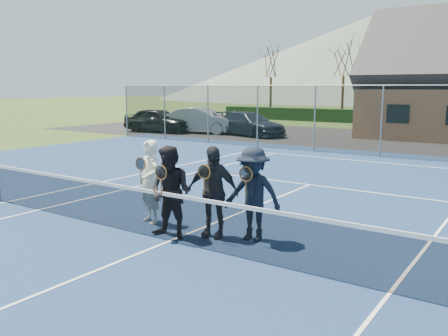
# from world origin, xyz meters

# --- Properties ---
(ground) EXTENTS (220.00, 220.00, 0.00)m
(ground) POSITION_xyz_m (0.00, 20.00, 0.00)
(ground) COLOR #2F491A
(ground) RESTS_ON ground
(court_surface) EXTENTS (30.00, 30.00, 0.02)m
(court_surface) POSITION_xyz_m (0.00, 0.00, 0.01)
(court_surface) COLOR navy
(court_surface) RESTS_ON ground
(tarmac_carpark) EXTENTS (40.00, 12.00, 0.01)m
(tarmac_carpark) POSITION_xyz_m (-4.00, 20.00, 0.01)
(tarmac_carpark) COLOR black
(tarmac_carpark) RESTS_ON ground
(hill_west) EXTENTS (110.00, 110.00, 18.00)m
(hill_west) POSITION_xyz_m (-25.00, 95.00, 9.00)
(hill_west) COLOR #536459
(hill_west) RESTS_ON ground
(car_a) EXTENTS (4.85, 2.47, 1.58)m
(car_a) POSITION_xyz_m (-15.32, 16.60, 0.79)
(car_a) COLOR black
(car_a) RESTS_ON ground
(car_b) EXTENTS (5.18, 2.71, 1.63)m
(car_b) POSITION_xyz_m (-12.61, 17.73, 0.81)
(car_b) COLOR #999BA1
(car_b) RESTS_ON ground
(car_c) EXTENTS (5.28, 3.12, 1.44)m
(car_c) POSITION_xyz_m (-9.18, 18.01, 0.72)
(car_c) COLOR black
(car_c) RESTS_ON ground
(court_markings) EXTENTS (11.03, 23.83, 0.01)m
(court_markings) POSITION_xyz_m (0.00, 0.00, 0.02)
(court_markings) COLOR white
(court_markings) RESTS_ON court_surface
(tennis_net) EXTENTS (11.68, 0.08, 1.10)m
(tennis_net) POSITION_xyz_m (0.00, 0.00, 0.54)
(tennis_net) COLOR slate
(tennis_net) RESTS_ON ground
(perimeter_fence) EXTENTS (30.07, 0.07, 3.02)m
(perimeter_fence) POSITION_xyz_m (0.00, 13.50, 1.52)
(perimeter_fence) COLOR slate
(perimeter_fence) RESTS_ON ground
(tree_a) EXTENTS (3.20, 3.20, 7.77)m
(tree_a) POSITION_xyz_m (-16.00, 33.00, 5.79)
(tree_a) COLOR #3D2A16
(tree_a) RESTS_ON ground
(tree_b) EXTENTS (3.20, 3.20, 7.77)m
(tree_b) POSITION_xyz_m (-9.00, 33.00, 5.79)
(tree_b) COLOR #3D2616
(tree_b) RESTS_ON ground
(player_a) EXTENTS (0.76, 0.62, 1.80)m
(player_a) POSITION_xyz_m (-1.18, 0.74, 0.92)
(player_a) COLOR white
(player_a) RESTS_ON court_surface
(player_b) EXTENTS (0.94, 0.77, 1.80)m
(player_b) POSITION_xyz_m (-0.14, 0.21, 0.92)
(player_b) COLOR black
(player_b) RESTS_ON court_surface
(player_c) EXTENTS (1.13, 0.67, 1.80)m
(player_c) POSITION_xyz_m (0.49, 0.72, 0.92)
(player_c) COLOR black
(player_c) RESTS_ON court_surface
(player_d) EXTENTS (1.23, 0.79, 1.80)m
(player_d) POSITION_xyz_m (1.25, 0.97, 0.92)
(player_d) COLOR black
(player_d) RESTS_ON court_surface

